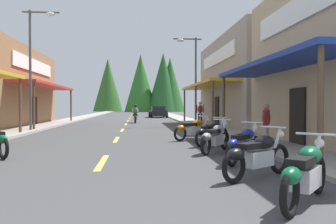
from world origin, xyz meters
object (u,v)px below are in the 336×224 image
streetlamp_right (192,69)px  pedestrian_waiting (200,112)px  motorcycle_parked_right_3 (216,137)px  motorcycle_parked_right_5 (194,129)px  streetlamp_left (35,54)px  motorcycle_parked_right_2 (244,144)px  motorcycle_parked_right_4 (212,132)px  motorcycle_parked_right_0 (306,172)px  motorcycle_parked_right_1 (257,154)px  pedestrian_browsing (266,123)px  parked_car_curbside (158,112)px  rider_cruising_lead (135,115)px

streetlamp_right → pedestrian_waiting: 3.43m
motorcycle_parked_right_3 → motorcycle_parked_right_5: size_ratio=0.94×
streetlamp_left → motorcycle_parked_right_2: (8.39, -10.71, -3.83)m
motorcycle_parked_right_2 → motorcycle_parked_right_4: (-0.03, 3.64, 0.00)m
streetlamp_right → motorcycle_parked_right_0: streetlamp_right is taller
streetlamp_left → motorcycle_parked_right_3: size_ratio=3.78×
motorcycle_parked_right_3 → pedestrian_waiting: 14.57m
motorcycle_parked_right_1 → pedestrian_browsing: (1.90, 4.33, 0.39)m
parked_car_curbside → motorcycle_parked_right_5: bearing=177.0°
motorcycle_parked_right_5 → pedestrian_waiting: pedestrian_waiting is taller
motorcycle_parked_right_0 → pedestrian_browsing: 6.43m
motorcycle_parked_right_0 → motorcycle_parked_right_1: bearing=44.9°
streetlamp_left → motorcycle_parked_right_5: bearing=-33.0°
streetlamp_left → pedestrian_waiting: 12.15m
pedestrian_browsing → rider_cruising_lead: bearing=143.3°
motorcycle_parked_right_1 → parked_car_curbside: (0.07, 34.59, 0.20)m
motorcycle_parked_right_2 → motorcycle_parked_right_0: bearing=-143.8°
motorcycle_parked_right_0 → motorcycle_parked_right_5: size_ratio=0.87×
parked_car_curbside → motorcycle_parked_right_2: bearing=177.7°
motorcycle_parked_right_3 → streetlamp_left: bearing=78.8°
streetlamp_right → motorcycle_parked_right_3: size_ratio=3.51×
motorcycle_parked_right_0 → parked_car_curbside: parked_car_curbside is taller
streetlamp_right → motorcycle_parked_right_1: size_ratio=3.39×
rider_cruising_lead → parked_car_curbside: size_ratio=0.49×
motorcycle_parked_right_1 → motorcycle_parked_right_4: bearing=53.5°
motorcycle_parked_right_1 → motorcycle_parked_right_3: size_ratio=1.03×
motorcycle_parked_right_3 → parked_car_curbside: bearing=36.4°
streetlamp_left → streetlamp_right: size_ratio=1.08×
pedestrian_browsing → motorcycle_parked_right_1: bearing=-75.0°
motorcycle_parked_right_2 → rider_cruising_lead: size_ratio=0.79×
motorcycle_parked_right_4 → pedestrian_browsing: 2.01m
streetlamp_left → motorcycle_parked_right_4: streetlamp_left is taller
motorcycle_parked_right_2 → motorcycle_parked_right_4: same height
motorcycle_parked_right_4 → motorcycle_parked_right_2: bearing=-134.1°
streetlamp_right → pedestrian_browsing: streetlamp_right is taller
motorcycle_parked_right_5 → rider_cruising_lead: 14.50m
motorcycle_parked_right_3 → motorcycle_parked_right_5: bearing=37.7°
streetlamp_right → pedestrian_browsing: size_ratio=4.08×
motorcycle_parked_right_3 → motorcycle_parked_right_2: bearing=-134.0°
motorcycle_parked_right_0 → motorcycle_parked_right_1: same height
streetlamp_right → streetlamp_left: bearing=-156.1°
motorcycle_parked_right_1 → pedestrian_waiting: 18.25m
motorcycle_parked_right_0 → streetlamp_right: bearing=38.7°
streetlamp_right → motorcycle_parked_right_3: streetlamp_right is taller
streetlamp_left → pedestrian_browsing: bearing=-39.6°
streetlamp_right → parked_car_curbside: bearing=94.2°
parked_car_curbside → pedestrian_browsing: bearing=-179.3°
motorcycle_parked_right_5 → pedestrian_browsing: size_ratio=1.24×
streetlamp_left → motorcycle_parked_right_5: (8.00, -5.19, -3.83)m
motorcycle_parked_right_0 → streetlamp_left: bearing=72.2°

